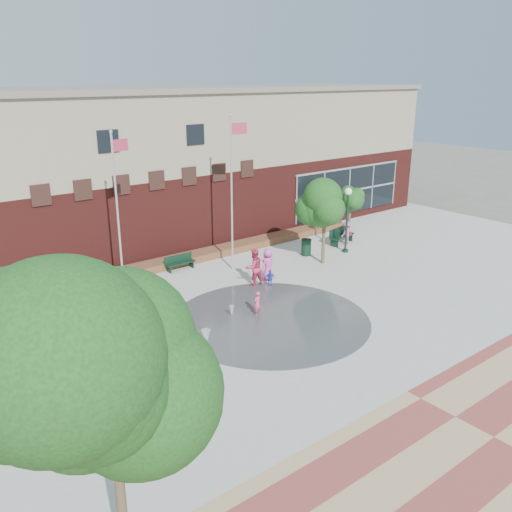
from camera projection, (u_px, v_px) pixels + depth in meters
ground at (321, 346)px, 20.70m from camera, size 120.00×120.00×0.00m
plaza_concrete at (256, 312)px, 23.67m from camera, size 46.00×18.00×0.01m
paver_band at (494, 437)px, 15.49m from camera, size 46.00×6.00×0.01m
splash_pad at (271, 320)px, 22.93m from camera, size 8.40×8.40×0.01m
library_building at (116, 167)px, 32.23m from camera, size 44.40×10.40×9.20m
flower_bed at (169, 267)px, 29.33m from camera, size 26.00×1.20×0.40m
flagpole_left at (118, 209)px, 23.65m from camera, size 0.89×0.27×7.69m
flagpole_right at (232, 186)px, 27.50m from camera, size 0.99×0.20×8.09m
lamp_right at (347, 213)px, 30.97m from camera, size 0.40×0.40×3.81m
bench_left at (110, 288)px, 25.56m from camera, size 1.88×0.70×0.92m
bench_mid at (180, 265)px, 28.71m from camera, size 1.64×0.47×0.82m
bench_right at (341, 239)px, 33.17m from camera, size 2.11×0.97×1.03m
trash_can at (306, 247)px, 30.98m from camera, size 0.59×0.59×0.97m
tree_big_left at (107, 357)px, 9.36m from camera, size 4.57×4.57×7.30m
tree_mid at (325, 204)px, 28.78m from camera, size 2.70×2.70×4.56m
tree_small_right at (351, 195)px, 35.25m from camera, size 1.93×1.93×3.30m
water_jet_a at (206, 348)px, 20.60m from camera, size 0.36×0.36×0.70m
water_jet_b at (232, 317)px, 23.18m from camera, size 0.22×0.22×0.49m
child_splash at (257, 304)px, 23.20m from camera, size 0.45×0.35×1.10m
adult_red at (254, 267)px, 26.39m from camera, size 0.98×0.80×1.89m
adult_pink at (268, 264)px, 27.19m from camera, size 0.90×0.70×1.64m
child_blue at (270, 278)px, 26.40m from camera, size 0.56×0.40×0.88m
person_bench at (346, 233)px, 32.94m from camera, size 0.94×0.55×1.44m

